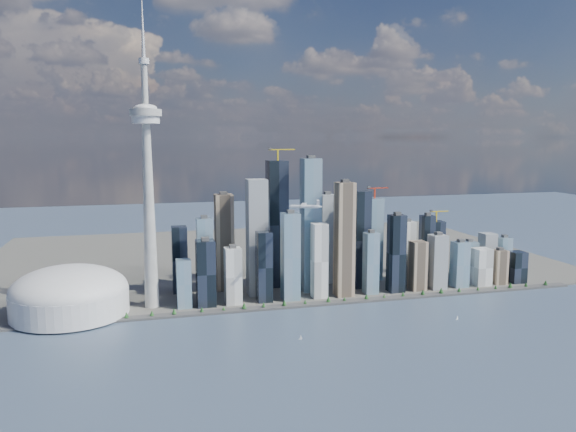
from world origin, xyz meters
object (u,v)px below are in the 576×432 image
object	(u,v)px
needle_tower	(148,180)
dome_stadium	(70,294)
sailboat_west	(301,338)
airplane	(305,206)
sailboat_east	(457,318)

from	to	relation	value
needle_tower	dome_stadium	size ratio (longest dim) A/B	2.75
dome_stadium	sailboat_west	xyz separation A→B (m)	(359.53, -216.03, -36.63)
airplane	sailboat_west	world-z (taller)	airplane
needle_tower	sailboat_west	xyz separation A→B (m)	(219.53, -226.03, -233.03)
dome_stadium	airplane	distance (m)	441.69
dome_stadium	airplane	bearing A→B (deg)	-10.89
dome_stadium	sailboat_east	distance (m)	677.16
needle_tower	airplane	world-z (taller)	needle_tower
sailboat_west	sailboat_east	world-z (taller)	sailboat_west
airplane	sailboat_west	distance (m)	238.43
airplane	needle_tower	bearing A→B (deg)	-178.58
dome_stadium	needle_tower	bearing A→B (deg)	4.09
sailboat_west	sailboat_east	xyz separation A→B (m)	(288.70, 23.71, -0.19)
sailboat_west	sailboat_east	bearing A→B (deg)	21.81
sailboat_west	sailboat_east	size ratio (longest dim) A/B	1.07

